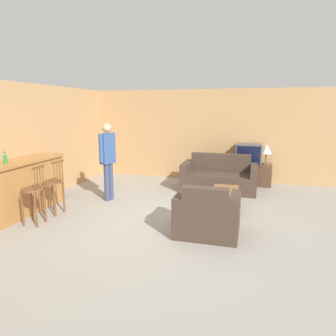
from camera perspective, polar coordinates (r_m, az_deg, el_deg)
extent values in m
plane|color=gray|center=(5.65, -0.60, -10.23)|extent=(24.00, 24.00, 0.00)
cube|color=tan|center=(8.81, 6.01, 6.25)|extent=(9.40, 0.08, 2.60)
cube|color=tan|center=(7.91, -20.60, 5.01)|extent=(0.08, 8.61, 2.60)
cube|color=#A87038|center=(6.50, -26.78, -3.84)|extent=(0.47, 2.31, 1.02)
cube|color=#A87038|center=(6.39, -27.21, 0.80)|extent=(0.55, 2.37, 0.05)
cylinder|color=brown|center=(5.87, -24.48, -3.76)|extent=(0.40, 0.40, 0.04)
cylinder|color=brown|center=(6.14, -24.50, -6.38)|extent=(0.04, 0.04, 0.63)
cylinder|color=brown|center=(5.94, -26.00, -7.10)|extent=(0.04, 0.04, 0.63)
cylinder|color=brown|center=(5.99, -22.44, -6.65)|extent=(0.04, 0.04, 0.63)
cylinder|color=brown|center=(5.78, -23.90, -7.39)|extent=(0.04, 0.04, 0.63)
cylinder|color=brown|center=(5.82, -22.71, -1.64)|extent=(0.02, 0.02, 0.37)
cylinder|color=brown|center=(5.76, -23.13, -1.80)|extent=(0.02, 0.02, 0.37)
cylinder|color=brown|center=(5.70, -23.56, -1.97)|extent=(0.02, 0.02, 0.37)
cylinder|color=brown|center=(5.64, -24.00, -2.14)|extent=(0.02, 0.02, 0.37)
cube|color=brown|center=(5.69, -23.51, 0.15)|extent=(0.06, 0.32, 0.04)
cylinder|color=brown|center=(6.31, -21.13, -2.50)|extent=(0.41, 0.41, 0.04)
cylinder|color=brown|center=(6.57, -21.03, -4.98)|extent=(0.04, 0.04, 0.63)
cylinder|color=brown|center=(6.38, -22.60, -5.56)|extent=(0.04, 0.04, 0.63)
cylinder|color=brown|center=(6.40, -19.25, -5.27)|extent=(0.04, 0.04, 0.63)
cylinder|color=brown|center=(6.21, -20.80, -5.89)|extent=(0.04, 0.04, 0.63)
cylinder|color=brown|center=(6.24, -19.48, -0.57)|extent=(0.02, 0.02, 0.37)
cylinder|color=brown|center=(6.19, -19.92, -0.71)|extent=(0.02, 0.02, 0.37)
cylinder|color=brown|center=(6.13, -20.38, -0.85)|extent=(0.02, 0.02, 0.37)
cylinder|color=brown|center=(6.07, -20.84, -0.99)|extent=(0.02, 0.02, 0.37)
cube|color=brown|center=(6.12, -20.28, 1.13)|extent=(0.06, 0.32, 0.04)
cube|color=#423328|center=(7.74, 9.64, -2.66)|extent=(1.53, 0.93, 0.45)
cube|color=#423328|center=(7.99, 10.02, 1.08)|extent=(1.53, 0.22, 0.45)
cube|color=#423328|center=(7.84, 3.51, -1.40)|extent=(0.16, 0.93, 0.70)
cube|color=#423328|center=(7.67, 15.97, -2.10)|extent=(0.16, 0.93, 0.70)
cube|color=#423328|center=(5.14, 7.55, -9.88)|extent=(0.71, 0.89, 0.45)
cube|color=#423328|center=(4.69, 7.10, -6.31)|extent=(0.71, 0.22, 0.43)
cube|color=#423328|center=(5.07, 12.53, -8.96)|extent=(0.16, 0.89, 0.68)
cube|color=#423328|center=(5.18, 2.75, -8.25)|extent=(0.16, 0.89, 0.68)
cube|color=brown|center=(6.29, 10.75, -4.40)|extent=(0.53, 1.05, 0.04)
cube|color=brown|center=(5.91, 8.08, -7.42)|extent=(0.06, 0.06, 0.37)
cube|color=brown|center=(5.87, 12.43, -7.70)|extent=(0.06, 0.06, 0.37)
cube|color=brown|center=(6.83, 9.18, -4.87)|extent=(0.06, 0.06, 0.37)
cube|color=brown|center=(6.79, 12.93, -5.09)|extent=(0.06, 0.06, 0.37)
cube|color=#513823|center=(8.49, 14.92, -1.14)|extent=(1.23, 0.46, 0.59)
cube|color=#4C4C4C|center=(8.39, 15.11, 2.63)|extent=(0.67, 0.51, 0.54)
cube|color=black|center=(8.14, 15.08, 2.36)|extent=(0.60, 0.01, 0.47)
cylinder|color=#2D7F3D|center=(6.32, -28.58, 1.45)|extent=(0.07, 0.07, 0.14)
cone|color=#2D7F3D|center=(6.31, -28.67, 2.34)|extent=(0.07, 0.07, 0.06)
cylinder|color=black|center=(6.30, -28.70, 2.68)|extent=(0.03, 0.03, 0.02)
cylinder|color=brown|center=(8.44, 18.08, 0.73)|extent=(0.16, 0.16, 0.02)
cylinder|color=brown|center=(8.42, 18.14, 1.72)|extent=(0.03, 0.03, 0.27)
cone|color=silver|center=(8.38, 18.25, 3.46)|extent=(0.29, 0.29, 0.24)
cylinder|color=#384260|center=(6.91, -11.58, -2.70)|extent=(0.12, 0.12, 0.85)
cylinder|color=#384260|center=(7.01, -10.87, -2.47)|extent=(0.12, 0.12, 0.85)
cube|color=#335189|center=(6.82, -11.47, 3.67)|extent=(0.24, 0.41, 0.68)
cylinder|color=#335189|center=(6.65, -12.65, 3.67)|extent=(0.08, 0.08, 0.62)
cylinder|color=#335189|center=(6.97, -10.36, 4.11)|extent=(0.08, 0.08, 0.62)
sphere|color=tan|center=(6.77, -11.62, 7.49)|extent=(0.20, 0.20, 0.20)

